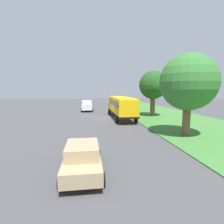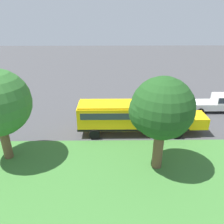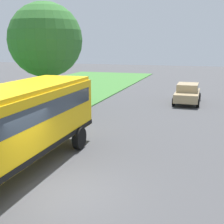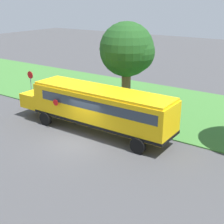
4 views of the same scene
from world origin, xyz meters
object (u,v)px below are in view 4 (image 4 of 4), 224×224
at_px(oak_tree_beside_bus, 129,51).
at_px(stop_sign, 31,82).
at_px(trash_bin, 42,94).
at_px(school_bus, 98,106).

distance_m(oak_tree_beside_bus, stop_sign, 9.51).
xyz_separation_m(stop_sign, trash_bin, (-1.00, 0.23, -1.29)).
bearing_deg(oak_tree_beside_bus, school_bus, 9.43).
bearing_deg(trash_bin, oak_tree_beside_bus, 104.99).
xyz_separation_m(school_bus, oak_tree_beside_bus, (-5.41, -0.90, 2.97)).
bearing_deg(trash_bin, school_bus, 70.36).
bearing_deg(stop_sign, school_bus, 76.48).
bearing_deg(school_bus, stop_sign, -103.52).
height_order(oak_tree_beside_bus, stop_sign, oak_tree_beside_bus).
bearing_deg(school_bus, trash_bin, -109.64).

